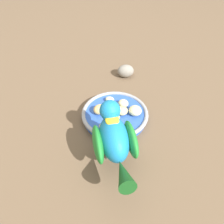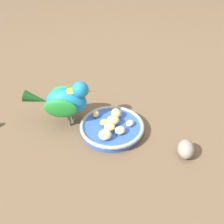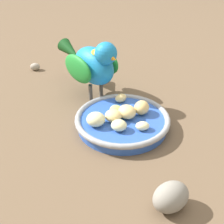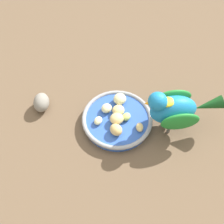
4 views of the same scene
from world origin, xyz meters
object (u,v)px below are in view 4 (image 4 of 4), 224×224
(apple_piece_3, at_px, (107,108))
(feeding_bowl, at_px, (117,120))
(parrot, at_px, (175,109))
(apple_piece_4, at_px, (120,99))
(apple_piece_2, at_px, (140,127))
(apple_piece_7, at_px, (116,130))
(apple_piece_1, at_px, (98,121))
(apple_piece_6, at_px, (118,110))
(apple_piece_5, at_px, (126,117))
(apple_piece_0, at_px, (116,119))
(rock_large, at_px, (41,102))

(apple_piece_3, bearing_deg, feeding_bowl, 81.77)
(parrot, bearing_deg, apple_piece_4, -34.16)
(apple_piece_2, height_order, apple_piece_4, apple_piece_4)
(apple_piece_7, bearing_deg, apple_piece_1, -89.49)
(apple_piece_6, bearing_deg, apple_piece_2, 81.02)
(apple_piece_2, relative_size, apple_piece_5, 1.07)
(apple_piece_0, xyz_separation_m, parrot, (-0.09, 0.13, 0.05))
(apple_piece_4, bearing_deg, rock_large, -54.66)
(apple_piece_3, height_order, apple_piece_6, apple_piece_6)
(feeding_bowl, height_order, apple_piece_0, apple_piece_0)
(apple_piece_0, distance_m, apple_piece_3, 0.05)
(apple_piece_5, relative_size, parrot, 0.14)
(apple_piece_4, height_order, apple_piece_5, apple_piece_4)
(apple_piece_6, bearing_deg, apple_piece_3, -67.45)
(apple_piece_0, xyz_separation_m, apple_piece_1, (0.03, -0.04, -0.01))
(apple_piece_2, height_order, parrot, parrot)
(apple_piece_5, bearing_deg, apple_piece_2, 79.41)
(apple_piece_3, distance_m, apple_piece_4, 0.05)
(apple_piece_1, bearing_deg, rock_large, -77.66)
(apple_piece_6, bearing_deg, apple_piece_5, 83.52)
(parrot, relative_size, rock_large, 3.01)
(apple_piece_5, bearing_deg, apple_piece_0, -31.89)
(apple_piece_3, bearing_deg, apple_piece_1, 5.00)
(feeding_bowl, distance_m, apple_piece_6, 0.03)
(apple_piece_2, distance_m, apple_piece_5, 0.05)
(apple_piece_6, xyz_separation_m, parrot, (-0.06, 0.14, 0.05))
(apple_piece_4, height_order, rock_large, apple_piece_4)
(apple_piece_3, height_order, apple_piece_7, apple_piece_7)
(apple_piece_5, distance_m, parrot, 0.14)
(apple_piece_7, bearing_deg, apple_piece_4, -151.80)
(apple_piece_3, xyz_separation_m, apple_piece_4, (-0.05, 0.01, 0.00))
(parrot, distance_m, rock_large, 0.38)
(apple_piece_0, relative_size, apple_piece_6, 1.10)
(apple_piece_7, bearing_deg, rock_large, -80.59)
(parrot, bearing_deg, apple_piece_3, -20.25)
(feeding_bowl, distance_m, apple_piece_5, 0.03)
(apple_piece_0, distance_m, apple_piece_6, 0.03)
(apple_piece_5, bearing_deg, apple_piece_3, -81.85)
(apple_piece_0, xyz_separation_m, apple_piece_4, (-0.06, -0.03, -0.00))
(feeding_bowl, bearing_deg, parrot, 119.58)
(apple_piece_2, height_order, rock_large, rock_large)
(apple_piece_2, xyz_separation_m, rock_large, (0.08, -0.28, -0.01))
(parrot, xyz_separation_m, rock_large, (0.15, -0.34, -0.06))
(apple_piece_4, relative_size, rock_large, 0.62)
(feeding_bowl, height_order, parrot, parrot)
(apple_piece_5, height_order, rock_large, rock_large)
(rock_large, bearing_deg, parrot, 114.06)
(apple_piece_7, distance_m, rock_large, 0.24)
(feeding_bowl, xyz_separation_m, apple_piece_5, (-0.01, 0.02, 0.02))
(apple_piece_4, distance_m, apple_piece_7, 0.10)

